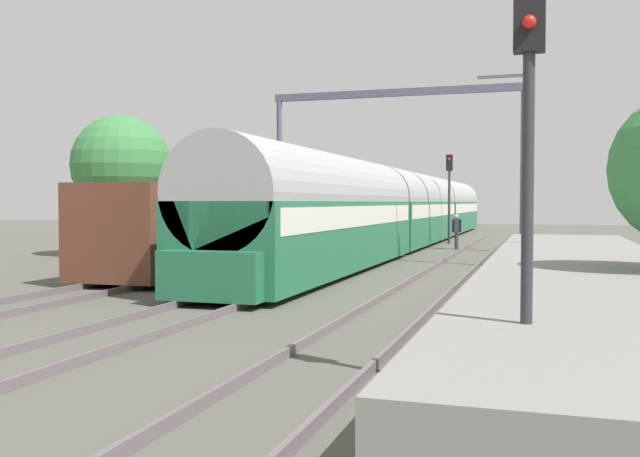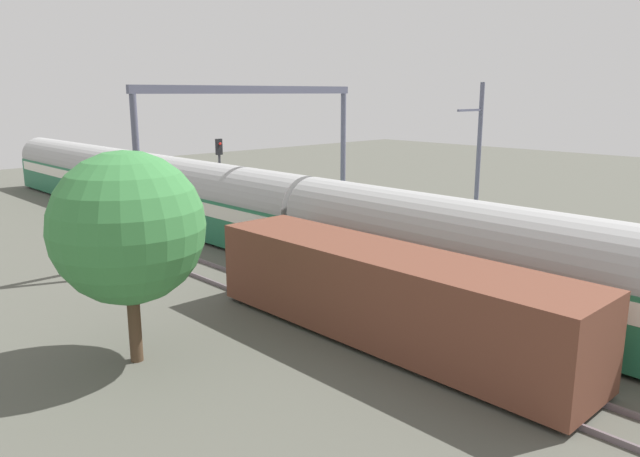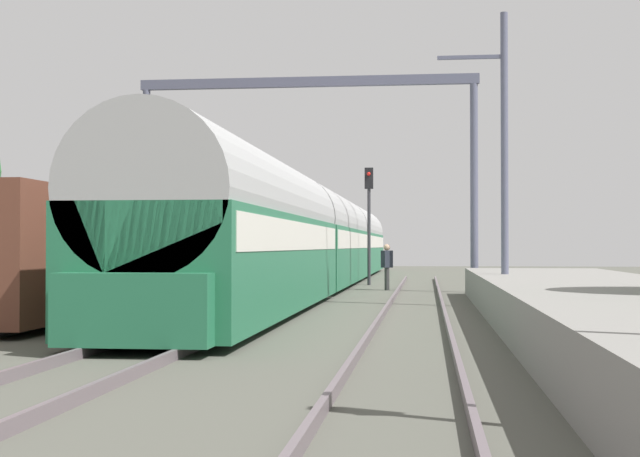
{
  "view_description": "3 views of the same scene",
  "coord_description": "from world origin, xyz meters",
  "px_view_note": "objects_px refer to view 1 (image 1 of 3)",
  "views": [
    {
      "loc": [
        6.98,
        -16.98,
        2.33
      ],
      "look_at": [
        0.0,
        5.04,
        1.47
      ],
      "focal_mm": 39.68,
      "sensor_mm": 36.0,
      "label": 1
    },
    {
      "loc": [
        -17.76,
        -5.97,
        7.55
      ],
      "look_at": [
        -0.12,
        12.55,
        1.81
      ],
      "focal_mm": 34.09,
      "sensor_mm": 36.0,
      "label": 2
    },
    {
      "loc": [
        4.36,
        -16.37,
        1.66
      ],
      "look_at": [
        0.0,
        21.41,
        2.38
      ],
      "focal_mm": 52.01,
      "sensor_mm": 36.0,
      "label": 3
    }
  ],
  "objects_px": {
    "passenger_train": "(411,209)",
    "railway_signal_far": "(449,187)",
    "catenary_gantry": "(395,135)",
    "freight_car": "(214,227)",
    "person_crossing": "(457,228)",
    "railway_signal_near": "(528,129)"
  },
  "relations": [
    {
      "from": "passenger_train",
      "to": "railway_signal_far",
      "type": "distance_m",
      "value": 2.7
    },
    {
      "from": "railway_signal_far",
      "to": "catenary_gantry",
      "type": "xyz_separation_m",
      "value": [
        -1.92,
        -5.79,
        2.43
      ]
    },
    {
      "from": "freight_car",
      "to": "person_crossing",
      "type": "relative_size",
      "value": 7.51
    },
    {
      "from": "railway_signal_near",
      "to": "railway_signal_far",
      "type": "height_order",
      "value": "railway_signal_far"
    },
    {
      "from": "person_crossing",
      "to": "freight_car",
      "type": "bearing_deg",
      "value": -161.84
    },
    {
      "from": "person_crossing",
      "to": "catenary_gantry",
      "type": "bearing_deg",
      "value": 158.39
    },
    {
      "from": "freight_car",
      "to": "person_crossing",
      "type": "bearing_deg",
      "value": 61.74
    },
    {
      "from": "freight_car",
      "to": "railway_signal_near",
      "type": "xyz_separation_m",
      "value": [
        10.86,
        -13.81,
        1.72
      ]
    },
    {
      "from": "passenger_train",
      "to": "railway_signal_near",
      "type": "height_order",
      "value": "railway_signal_near"
    },
    {
      "from": "freight_car",
      "to": "catenary_gantry",
      "type": "bearing_deg",
      "value": 70.93
    },
    {
      "from": "railway_signal_near",
      "to": "catenary_gantry",
      "type": "xyz_separation_m",
      "value": [
        -6.8,
        25.55,
        2.45
      ]
    },
    {
      "from": "person_crossing",
      "to": "catenary_gantry",
      "type": "relative_size",
      "value": 0.14
    },
    {
      "from": "railway_signal_far",
      "to": "catenary_gantry",
      "type": "distance_m",
      "value": 6.56
    },
    {
      "from": "passenger_train",
      "to": "freight_car",
      "type": "xyz_separation_m",
      "value": [
        -4.06,
        -16.08,
        -0.5
      ]
    },
    {
      "from": "freight_car",
      "to": "railway_signal_near",
      "type": "distance_m",
      "value": 17.65
    },
    {
      "from": "railway_signal_far",
      "to": "catenary_gantry",
      "type": "height_order",
      "value": "catenary_gantry"
    },
    {
      "from": "passenger_train",
      "to": "railway_signal_far",
      "type": "relative_size",
      "value": 9.85
    },
    {
      "from": "passenger_train",
      "to": "person_crossing",
      "type": "distance_m",
      "value": 4.39
    },
    {
      "from": "freight_car",
      "to": "railway_signal_near",
      "type": "bearing_deg",
      "value": -51.84
    },
    {
      "from": "freight_car",
      "to": "railway_signal_far",
      "type": "xyz_separation_m",
      "value": [
        5.97,
        17.53,
        1.74
      ]
    },
    {
      "from": "person_crossing",
      "to": "catenary_gantry",
      "type": "xyz_separation_m",
      "value": [
        -2.87,
        -1.16,
        4.6
      ]
    },
    {
      "from": "railway_signal_near",
      "to": "catenary_gantry",
      "type": "height_order",
      "value": "catenary_gantry"
    }
  ]
}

